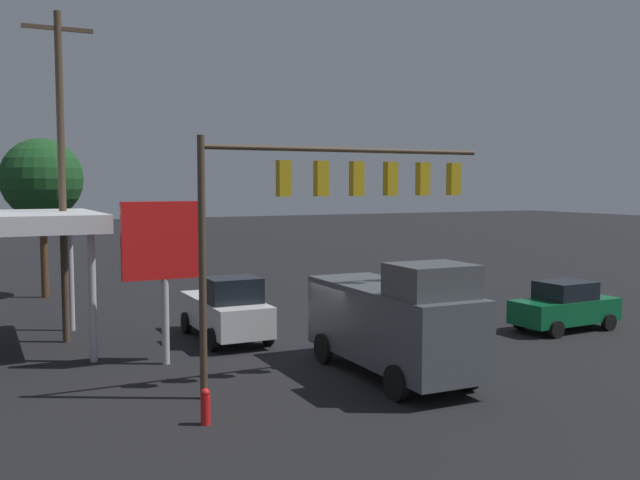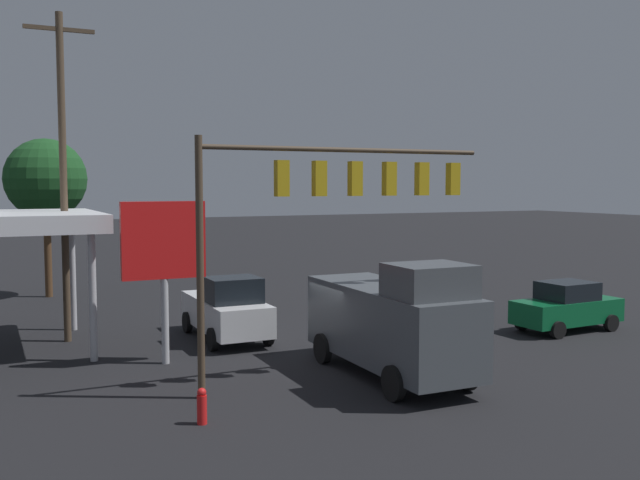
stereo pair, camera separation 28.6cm
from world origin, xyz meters
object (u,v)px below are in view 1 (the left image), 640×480
sedan_far (565,306)px  fire_hydrant (205,407)px  street_tree (42,179)px  price_sign (164,247)px  traffic_signal_assembly (335,193)px  utility_pole (62,171)px  delivery_truck (394,321)px  pickup_parked (226,310)px

sedan_far → fire_hydrant: size_ratio=5.09×
sedan_far → street_tree: bearing=-47.7°
price_sign → sedan_far: 15.72m
traffic_signal_assembly → utility_pole: utility_pole is taller
price_sign → delivery_truck: (-5.69, 4.54, -2.05)m
traffic_signal_assembly → utility_pole: 10.93m
utility_pole → street_tree: (-0.29, -11.27, -0.22)m
utility_pole → fire_hydrant: bearing=99.9°
price_sign → street_tree: (2.17, -16.01, 2.22)m
utility_pole → sedan_far: (-17.85, 6.42, -5.24)m
pickup_parked → sedan_far: size_ratio=1.16×
pickup_parked → street_tree: street_tree is taller
sedan_far → street_tree: (17.56, -17.68, 5.01)m
pickup_parked → sedan_far: 13.18m
pickup_parked → sedan_far: (-12.49, 4.21, -0.16)m
delivery_truck → traffic_signal_assembly: bearing=-104.2°
utility_pole → fire_hydrant: 12.45m
utility_pole → pickup_parked: (-5.36, 2.21, -5.08)m
pickup_parked → utility_pole: bearing=-112.0°
pickup_parked → fire_hydrant: size_ratio=5.92×
fire_hydrant → delivery_truck: bearing=-165.8°
delivery_truck → sedan_far: size_ratio=1.53×
sedan_far → street_tree: 25.42m
traffic_signal_assembly → price_sign: (3.94, -4.08, -1.72)m
pickup_parked → fire_hydrant: bearing=-21.4°
pickup_parked → delivery_truck: size_ratio=0.76×
traffic_signal_assembly → fire_hydrant: size_ratio=10.17×
street_tree → fire_hydrant: (-1.60, 22.14, -5.53)m
utility_pole → pickup_parked: 7.70m
price_sign → sedan_far: price_sign is taller
utility_pole → price_sign: (-2.46, 4.75, -2.44)m
delivery_truck → street_tree: bearing=-158.4°
price_sign → pickup_parked: size_ratio=0.99×
sedan_far → fire_hydrant: 16.58m
pickup_parked → fire_hydrant: (3.47, 8.67, -0.67)m
delivery_truck → fire_hydrant: bearing=-75.1°
price_sign → utility_pole: bearing=-62.6°
fire_hydrant → sedan_far: bearing=-164.4°
price_sign → pickup_parked: price_sign is taller
price_sign → pickup_parked: 4.67m
traffic_signal_assembly → utility_pole: size_ratio=0.76×
delivery_truck → fire_hydrant: (6.26, 1.59, -1.26)m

